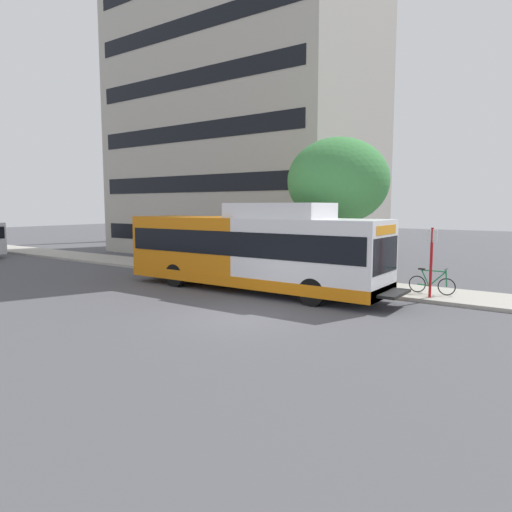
# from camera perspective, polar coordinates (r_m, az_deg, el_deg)

# --- Properties ---
(ground_plane) EXTENTS (120.00, 120.00, 0.00)m
(ground_plane) POSITION_cam_1_polar(r_m,az_deg,el_deg) (20.50, -19.78, -4.04)
(ground_plane) COLOR #4C4C51
(sidewalk_curb) EXTENTS (3.00, 56.00, 0.14)m
(sidewalk_curb) POSITION_cam_1_polar(r_m,az_deg,el_deg) (23.81, -2.99, -2.11)
(sidewalk_curb) COLOR #A8A399
(sidewalk_curb) RESTS_ON ground
(transit_bus) EXTENTS (2.58, 12.25, 3.65)m
(transit_bus) POSITION_cam_1_polar(r_m,az_deg,el_deg) (19.04, -0.63, 0.74)
(transit_bus) COLOR white
(transit_bus) RESTS_ON ground
(bus_stop_sign_pole) EXTENTS (0.10, 0.36, 2.60)m
(bus_stop_sign_pole) POSITION_cam_1_polar(r_m,az_deg,el_deg) (18.12, 20.96, -0.13)
(bus_stop_sign_pole) COLOR red
(bus_stop_sign_pole) RESTS_ON sidewalk_curb
(bicycle_parked) EXTENTS (0.52, 1.76, 1.02)m
(bicycle_parked) POSITION_cam_1_polar(r_m,az_deg,el_deg) (19.03, 21.02, -3.15)
(bicycle_parked) COLOR black
(bicycle_parked) RESTS_ON sidewalk_curb
(street_tree_near_stop) EXTENTS (4.63, 4.63, 6.49)m
(street_tree_near_stop) POSITION_cam_1_polar(r_m,az_deg,el_deg) (21.58, 10.15, 9.15)
(street_tree_near_stop) COLOR #4C3823
(street_tree_near_stop) RESTS_ON sidewalk_curb
(apartment_tower_backdrop) EXTENTS (11.97, 18.36, 29.77)m
(apartment_tower_backdrop) POSITION_cam_1_polar(r_m,az_deg,el_deg) (36.92, -1.32, 24.18)
(apartment_tower_backdrop) COLOR #ADA89E
(apartment_tower_backdrop) RESTS_ON ground
(lattice_comm_tower) EXTENTS (1.10, 1.10, 23.19)m
(lattice_comm_tower) POSITION_cam_1_polar(r_m,az_deg,el_deg) (48.29, -15.46, 10.82)
(lattice_comm_tower) COLOR #B7B7BC
(lattice_comm_tower) RESTS_ON ground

